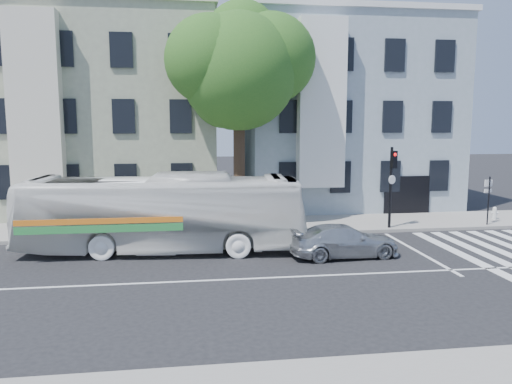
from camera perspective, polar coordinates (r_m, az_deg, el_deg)
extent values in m
plane|color=black|center=(16.70, 1.21, -9.81)|extent=(120.00, 120.00, 0.00)
cube|color=gray|center=(24.36, -1.78, -3.95)|extent=(80.00, 4.00, 0.15)
cube|color=gray|center=(31.03, -16.36, 8.37)|extent=(12.00, 10.00, 11.00)
cube|color=#84959D|center=(32.16, 9.44, 8.56)|extent=(12.00, 10.00, 11.00)
cylinder|color=#2D2116|center=(24.47, -1.93, 2.09)|extent=(0.56, 0.56, 5.20)
sphere|color=#194917|center=(24.46, -1.98, 13.58)|extent=(5.60, 5.60, 5.60)
sphere|color=#194917|center=(25.15, 1.67, 15.03)|extent=(4.40, 4.40, 4.40)
sphere|color=#194917|center=(24.11, -5.34, 14.83)|extent=(4.20, 4.20, 4.20)
sphere|color=#194917|center=(25.89, -1.60, 17.06)|extent=(3.80, 3.80, 3.80)
sphere|color=#194917|center=(24.92, -3.52, 11.16)|extent=(3.40, 3.40, 3.40)
imported|color=white|center=(20.02, -10.55, -2.38)|extent=(3.56, 11.33, 3.11)
imported|color=#B8BBBF|center=(19.42, 9.98, -5.52)|extent=(2.00, 4.34, 1.23)
cylinder|color=black|center=(24.27, 15.11, 0.30)|extent=(0.13, 0.13, 3.97)
cube|color=black|center=(23.90, 15.47, 3.59)|extent=(0.32, 0.29, 0.80)
sphere|color=red|center=(23.77, 15.62, 4.14)|extent=(0.15, 0.15, 0.15)
cylinder|color=white|center=(24.08, 15.29, 1.37)|extent=(0.40, 0.19, 0.42)
cylinder|color=silver|center=(28.47, 25.59, -2.31)|extent=(0.21, 0.21, 0.53)
sphere|color=silver|center=(28.42, 25.63, -1.73)|extent=(0.19, 0.19, 0.19)
cylinder|color=silver|center=(28.46, 25.60, -2.17)|extent=(0.37, 0.22, 0.12)
cylinder|color=black|center=(26.72, 25.04, -0.91)|extent=(0.07, 0.07, 2.36)
cube|color=white|center=(26.70, 25.03, 0.93)|extent=(0.43, 0.10, 0.33)
cube|color=white|center=(26.74, 24.98, 0.13)|extent=(0.43, 0.10, 0.17)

